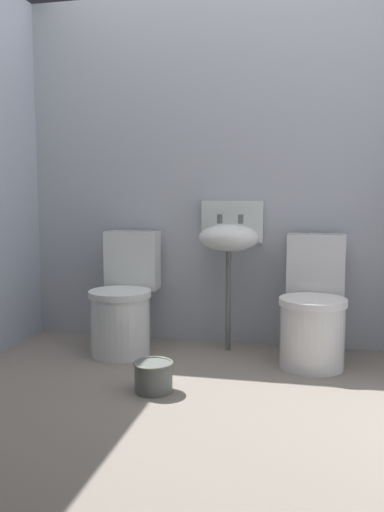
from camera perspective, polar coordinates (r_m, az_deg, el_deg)
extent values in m
cube|color=gray|center=(2.79, -1.25, -15.95)|extent=(3.09, 2.60, 0.08)
cube|color=#A9AFB8|center=(3.71, 2.91, 9.03)|extent=(3.09, 0.10, 2.37)
cylinder|color=white|center=(3.47, -7.71, -7.44)|extent=(0.40, 0.40, 0.38)
cylinder|color=white|center=(3.43, -7.76, -4.03)|extent=(0.42, 0.42, 0.04)
cube|color=white|center=(3.68, -6.40, -0.44)|extent=(0.37, 0.20, 0.40)
cylinder|color=white|center=(3.27, 12.78, -8.41)|extent=(0.40, 0.40, 0.38)
cylinder|color=white|center=(3.23, 12.87, -4.81)|extent=(0.42, 0.42, 0.04)
cube|color=white|center=(3.49, 13.20, -0.96)|extent=(0.37, 0.20, 0.40)
cylinder|color=slate|center=(3.52, 3.91, -4.87)|extent=(0.04, 0.04, 0.66)
ellipsoid|color=white|center=(3.46, 3.97, 1.96)|extent=(0.40, 0.32, 0.18)
cube|color=white|center=(3.62, 4.36, 3.74)|extent=(0.42, 0.04, 0.28)
cylinder|color=slate|center=(3.52, 3.00, 4.00)|extent=(0.04, 0.04, 0.06)
cylinder|color=slate|center=(3.50, 5.26, 3.97)|extent=(0.04, 0.04, 0.06)
cylinder|color=slate|center=(2.86, -4.16, -12.88)|extent=(0.20, 0.20, 0.15)
torus|color=#65665B|center=(2.83, -4.17, -11.42)|extent=(0.22, 0.22, 0.02)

